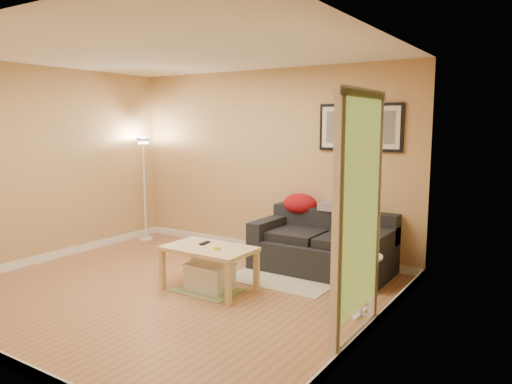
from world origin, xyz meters
The scene contains 23 objects.
floor centered at (0.00, 0.00, 0.00)m, with size 4.50×4.50×0.00m, color #B4704D.
ceiling centered at (0.00, 0.00, 2.60)m, with size 4.50×4.50×0.00m, color white.
wall_back centered at (0.00, 2.00, 1.30)m, with size 4.50×4.50×0.00m, color tan.
wall_left centered at (-2.25, 0.00, 1.30)m, with size 4.00×4.00×0.00m, color tan.
wall_right centered at (2.25, 0.00, 1.30)m, with size 4.00×4.00×0.00m, color tan.
baseboard_back centered at (0.00, 1.99, 0.05)m, with size 4.50×0.02×0.10m, color white.
baseboard_left centered at (-2.24, 0.00, 0.05)m, with size 0.02×4.00×0.10m, color white.
baseboard_right centered at (2.24, 0.00, 0.05)m, with size 0.02×4.00×0.10m, color white.
sofa centered at (1.10, 1.53, 0.38)m, with size 1.70×0.90×0.75m, color black, non-canonical shape.
red_throw centered at (0.61, 1.86, 0.77)m, with size 0.48×0.36×0.28m, color #AF101D, non-canonical shape.
plaid_throw centered at (1.13, 1.86, 0.78)m, with size 0.42×0.26×0.10m, color tan, non-canonical shape.
framed_print_left centered at (1.08, 1.98, 1.80)m, with size 0.50×0.04×0.60m, color black, non-canonical shape.
framed_print_right centered at (1.68, 1.98, 1.80)m, with size 0.50×0.04×0.60m, color black, non-canonical shape.
area_rug centered at (0.85, 1.00, 0.01)m, with size 1.25×0.85×0.01m, color beige.
green_runner centered at (0.34, 0.18, 0.01)m, with size 0.70×0.50×0.01m, color #668C4C.
coffee_table centered at (0.34, 0.21, 0.25)m, with size 0.99×0.61×0.50m, color #DCC086, non-canonical shape.
remote_control centered at (0.22, 0.29, 0.51)m, with size 0.05×0.16×0.02m, color black.
tape_roll centered at (0.49, 0.17, 0.51)m, with size 0.07×0.07×0.03m, color yellow.
storage_bin centered at (0.34, 0.22, 0.15)m, with size 0.50×0.36×0.31m, color white, non-canonical shape.
side_table centered at (2.02, 0.45, 0.30)m, with size 0.39×0.39×0.60m, color white, non-canonical shape.
book_stack centered at (2.02, 0.45, 0.64)m, with size 0.17×0.23×0.07m, color teal, non-canonical shape.
floor_lamp centered at (-2.00, 1.53, 0.77)m, with size 0.21×0.21×1.63m, color white, non-canonical shape.
doorway centered at (2.20, -0.15, 1.02)m, with size 0.12×1.01×2.13m, color white, non-canonical shape.
Camera 1 is at (3.62, -3.88, 1.85)m, focal length 34.03 mm.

